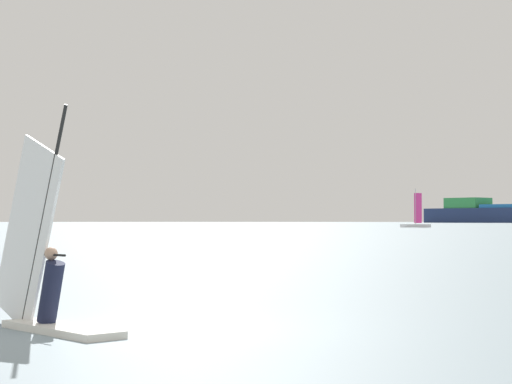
{
  "coord_description": "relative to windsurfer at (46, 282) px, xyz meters",
  "views": [
    {
      "loc": [
        6.73,
        -13.72,
        1.84
      ],
      "look_at": [
        -1.16,
        7.65,
        2.56
      ],
      "focal_mm": 63.2,
      "sensor_mm": 36.0,
      "label": 1
    }
  ],
  "objects": [
    {
      "name": "ground_plane",
      "position": [
        1.83,
        0.73,
        -0.81
      ],
      "size": [
        4000.0,
        4000.0,
        0.0
      ],
      "primitive_type": "plane",
      "color": "gray"
    },
    {
      "name": "windsurfer",
      "position": [
        0.0,
        0.0,
        0.0
      ],
      "size": [
        3.51,
        2.08,
        3.88
      ],
      "rotation": [
        0.0,
        0.0,
        5.8
      ],
      "color": "white",
      "rests_on": "ground_plane"
    },
    {
      "name": "small_sailboat",
      "position": [
        -33.35,
        219.8,
        0.02
      ],
      "size": [
        7.37,
        7.62,
        10.12
      ],
      "rotation": [
        0.0,
        0.0,
        3.96
      ],
      "color": "white",
      "rests_on": "ground_plane"
    }
  ]
}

